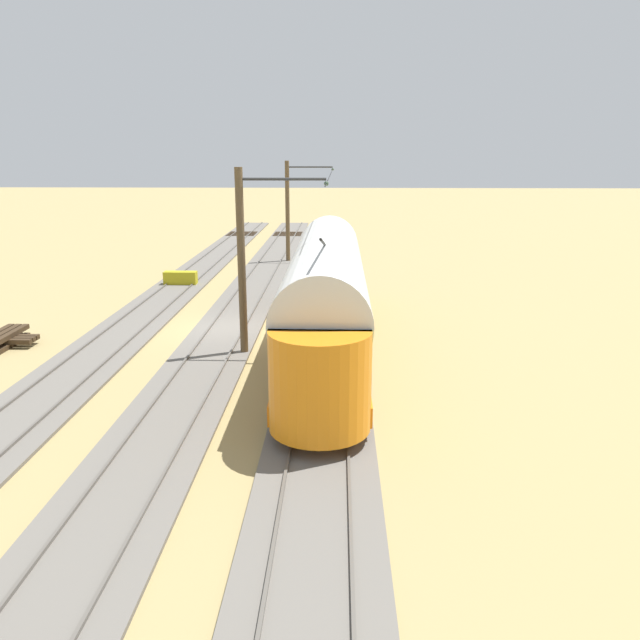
{
  "coord_description": "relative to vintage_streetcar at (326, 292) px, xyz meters",
  "views": [
    {
      "loc": [
        -4.61,
        24.29,
        7.1
      ],
      "look_at": [
        -4.0,
        4.38,
        1.66
      ],
      "focal_mm": 34.21,
      "sensor_mm": 36.0,
      "label": 1
    }
  ],
  "objects": [
    {
      "name": "catenary_pole_mid_near",
      "position": [
        2.89,
        0.36,
        1.25
      ],
      "size": [
        3.21,
        0.28,
        6.67
      ],
      "color": "brown",
      "rests_on": "ground"
    },
    {
      "name": "track_third_siding",
      "position": [
        8.34,
        -3.08,
        -2.21
      ],
      "size": [
        2.8,
        80.0,
        0.18
      ],
      "color": "#666059",
      "rests_on": "ground"
    },
    {
      "name": "ground_plane",
      "position": [
        4.17,
        -2.76,
        -2.26
      ],
      "size": [
        220.0,
        220.0,
        0.0
      ],
      "primitive_type": "plane",
      "color": "#9E8956"
    },
    {
      "name": "track_adjacent_siding",
      "position": [
        4.17,
        -3.08,
        -2.21
      ],
      "size": [
        2.8,
        80.0,
        0.18
      ],
      "color": "#666059",
      "rests_on": "ground"
    },
    {
      "name": "track_end_bumper",
      "position": [
        8.34,
        -11.46,
        -1.86
      ],
      "size": [
        1.8,
        0.6,
        0.8
      ],
      "primitive_type": "cube",
      "color": "#B2A519",
      "rests_on": "ground"
    },
    {
      "name": "overhead_wire_run",
      "position": [
        0.11,
        -10.24,
        3.87
      ],
      "size": [
        3.0,
        23.72,
        0.18
      ],
      "color": "black",
      "rests_on": "ground"
    },
    {
      "name": "track_streetcar_siding",
      "position": [
        -0.0,
        -3.08,
        -2.21
      ],
      "size": [
        2.8,
        80.0,
        0.18
      ],
      "color": "#666059",
      "rests_on": "ground"
    },
    {
      "name": "spare_tie_stack",
      "position": [
        12.32,
        -0.31,
        -1.99
      ],
      "size": [
        2.4,
        2.4,
        0.54
      ],
      "color": "#382819",
      "rests_on": "ground"
    },
    {
      "name": "vintage_streetcar",
      "position": [
        0.0,
        0.0,
        0.0
      ],
      "size": [
        2.65,
        17.4,
        4.97
      ],
      "color": "orange",
      "rests_on": "ground"
    },
    {
      "name": "catenary_pole_foreground",
      "position": [
        2.89,
        -19.36,
        1.25
      ],
      "size": [
        3.21,
        0.28,
        6.67
      ],
      "color": "brown",
      "rests_on": "ground"
    },
    {
      "name": "switch_stand",
      "position": [
        -1.27,
        -13.67,
        -1.56
      ],
      "size": [
        0.5,
        0.3,
        1.24
      ],
      "color": "black",
      "rests_on": "ground"
    }
  ]
}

